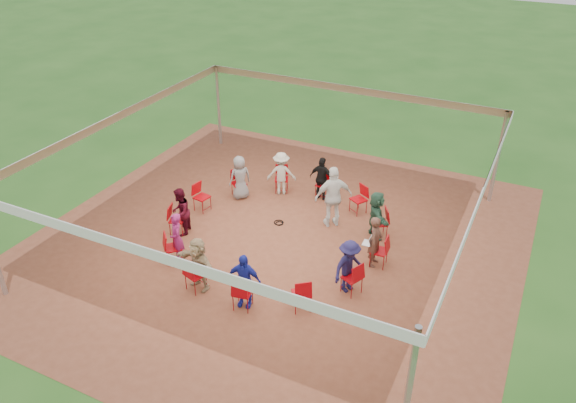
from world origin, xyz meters
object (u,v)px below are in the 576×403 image
at_px(chair_4, 282,179).
at_px(chair_8, 173,248).
at_px(person_seated_0, 375,241).
at_px(person_seated_9, 349,266).
at_px(person_seated_2, 322,179).
at_px(person_seated_4, 240,177).
at_px(chair_3, 323,185).
at_px(person_seated_3, 281,173).
at_px(person_seated_5, 180,212).
at_px(cable_coil, 279,223).
at_px(person_seated_7, 198,264).
at_px(chair_2, 359,200).
at_px(standing_person, 333,197).
at_px(chair_12, 352,278).
at_px(chair_5, 239,183).
at_px(person_seated_8, 244,280).
at_px(chair_10, 243,293).
at_px(chair_1, 380,223).
at_px(chair_7, 177,220).
at_px(person_seated_1, 376,215).
at_px(chair_11, 301,294).
at_px(laptop, 369,242).
at_px(chair_9, 195,275).
at_px(person_seated_6, 177,238).
at_px(chair_0, 379,251).
at_px(chair_6, 202,197).

distance_m(chair_4, chair_8, 4.77).
height_order(person_seated_0, person_seated_9, same).
distance_m(person_seated_2, person_seated_4, 2.58).
height_order(chair_3, person_seated_0, person_seated_0).
bearing_deg(person_seated_3, person_seated_5, 41.54).
bearing_deg(cable_coil, person_seated_7, -96.94).
bearing_deg(chair_2, standing_person, 97.29).
height_order(chair_12, person_seated_5, person_seated_5).
relative_size(chair_5, person_seated_8, 0.63).
bearing_deg(chair_10, chair_2, 69.23).
height_order(chair_1, chair_2, same).
bearing_deg(chair_8, chair_4, 124.62).
xyz_separation_m(chair_7, chair_8, (0.72, -1.19, 0.00)).
bearing_deg(person_seated_0, person_seated_4, 69.23).
relative_size(chair_8, chair_10, 1.00).
xyz_separation_m(person_seated_1, cable_coil, (-2.77, -0.58, -0.70)).
relative_size(chair_11, person_seated_5, 0.63).
distance_m(chair_7, laptop, 5.48).
bearing_deg(chair_4, laptop, 122.58).
distance_m(person_seated_2, cable_coil, 2.11).
bearing_deg(person_seated_0, person_seated_2, 41.54).
bearing_deg(chair_11, chair_2, 55.38).
bearing_deg(chair_11, chair_9, 152.31).
relative_size(person_seated_1, person_seated_6, 1.00).
height_order(chair_0, person_seated_1, person_seated_1).
distance_m(chair_4, standing_person, 2.58).
height_order(person_seated_1, person_seated_2, same).
relative_size(chair_9, cable_coil, 2.62).
height_order(chair_3, cable_coil, chair_3).
relative_size(person_seated_7, cable_coil, 4.18).
bearing_deg(person_seated_5, chair_8, 8.95).
xyz_separation_m(chair_9, person_seated_9, (3.39, 1.64, 0.27)).
xyz_separation_m(person_seated_6, laptop, (4.57, 2.13, -0.05)).
bearing_deg(chair_0, chair_10, 138.46).
relative_size(chair_7, chair_8, 1.00).
xyz_separation_m(chair_7, person_seated_5, (0.11, 0.04, 0.27)).
relative_size(chair_2, chair_11, 1.00).
height_order(chair_10, person_seated_4, person_seated_4).
relative_size(chair_0, chair_5, 1.00).
distance_m(chair_0, chair_11, 2.69).
bearing_deg(chair_9, chair_12, 41.54).
height_order(chair_10, person_seated_7, person_seated_7).
xyz_separation_m(person_seated_1, person_seated_2, (-2.21, 1.33, 0.00)).
bearing_deg(person_seated_3, person_seated_2, 166.15).
bearing_deg(person_seated_2, person_seated_9, 124.62).
bearing_deg(standing_person, chair_9, 27.09).
bearing_deg(chair_6, person_seated_4, 161.25).
relative_size(chair_0, person_seated_0, 0.63).
height_order(chair_6, person_seated_7, person_seated_7).
height_order(chair_3, chair_12, same).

